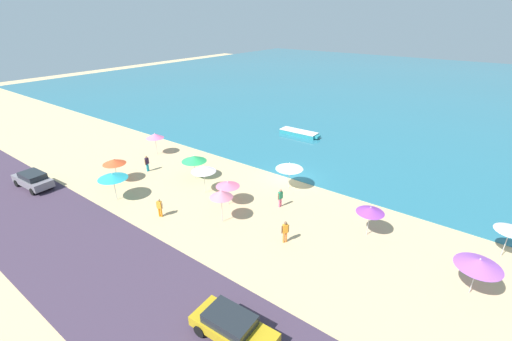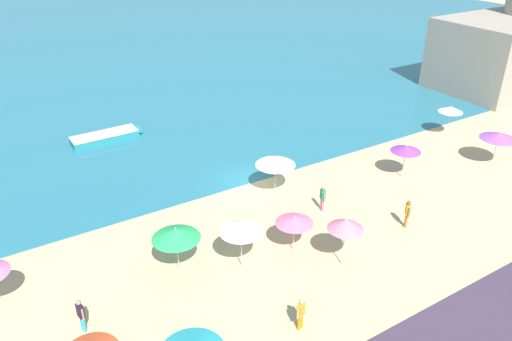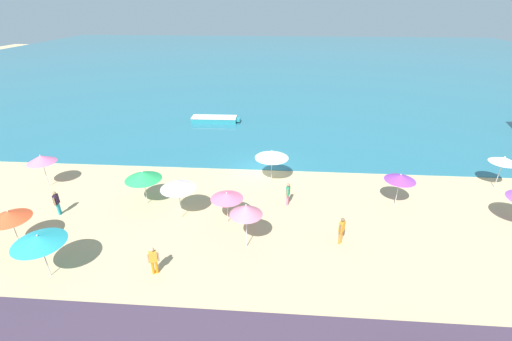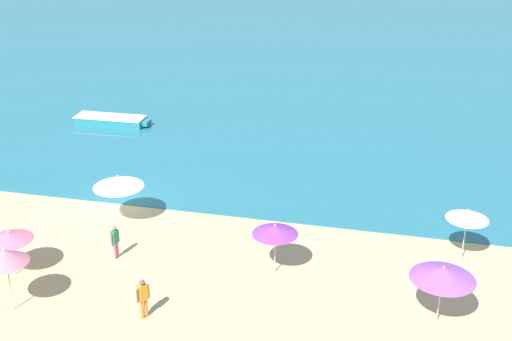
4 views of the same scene
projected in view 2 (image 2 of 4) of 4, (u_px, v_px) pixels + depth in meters
The scene contains 15 objects.
ground_plane at pixel (249, 184), 32.44m from camera, with size 160.00×160.00×0.00m, color tan.
sea at pixel (58, 29), 73.77m from camera, with size 150.00×110.00×0.05m, color #266A7F.
beach_umbrella_0 at pixel (241, 227), 23.91m from camera, with size 2.16×2.16×2.67m.
beach_umbrella_3 at pixel (176, 234), 23.85m from camera, with size 2.37×2.37×2.43m.
beach_umbrella_4 at pixel (346, 224), 24.00m from camera, with size 1.77×1.77×2.76m.
beach_umbrella_5 at pixel (451, 109), 38.21m from camera, with size 1.86×1.86×2.49m.
beach_umbrella_6 at pixel (406, 149), 32.34m from camera, with size 1.97×1.97×2.33m.
beach_umbrella_7 at pixel (499, 136), 33.95m from camera, with size 2.46×2.46×2.45m.
beach_umbrella_8 at pixel (275, 161), 30.44m from camera, with size 2.47×2.47×2.55m.
beach_umbrella_9 at pixel (294, 220), 25.33m from camera, with size 1.97×1.97×2.11m.
bather_0 at pixel (407, 212), 27.63m from camera, with size 0.39×0.48×1.70m.
bather_1 at pixel (323, 197), 29.18m from camera, with size 0.30×0.56×1.62m.
bather_2 at pixel (81, 314), 20.75m from camera, with size 0.28×0.56×1.66m.
bather_3 at pixel (301, 312), 20.88m from camera, with size 0.53×0.34×1.61m.
skiff_nearshore at pixel (105, 137), 38.22m from camera, with size 5.39×1.70×0.58m.
Camera 2 is at (-14.50, -24.27, 15.92)m, focal length 35.00 mm.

